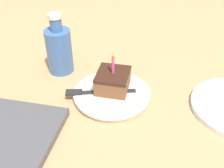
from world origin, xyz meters
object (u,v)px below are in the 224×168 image
(plate, at_px, (112,94))
(fork, at_px, (95,92))
(cake_slice, at_px, (113,81))
(marble_board, at_px, (11,134))
(bottle, at_px, (59,49))

(plate, height_order, fork, fork)
(cake_slice, distance_m, marble_board, 0.29)
(marble_board, bearing_deg, fork, -131.10)
(plate, xyz_separation_m, fork, (0.04, 0.02, 0.01))
(plate, relative_size, cake_slice, 1.81)
(fork, distance_m, marble_board, 0.24)
(cake_slice, relative_size, bottle, 0.62)
(bottle, bearing_deg, fork, 141.03)
(cake_slice, bearing_deg, plate, 92.01)
(fork, height_order, marble_board, fork)
(cake_slice, relative_size, fork, 0.62)
(plate, height_order, marble_board, same)
(plate, xyz_separation_m, bottle, (0.19, -0.10, 0.07))
(plate, bearing_deg, bottle, -28.52)
(cake_slice, height_order, fork, cake_slice)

